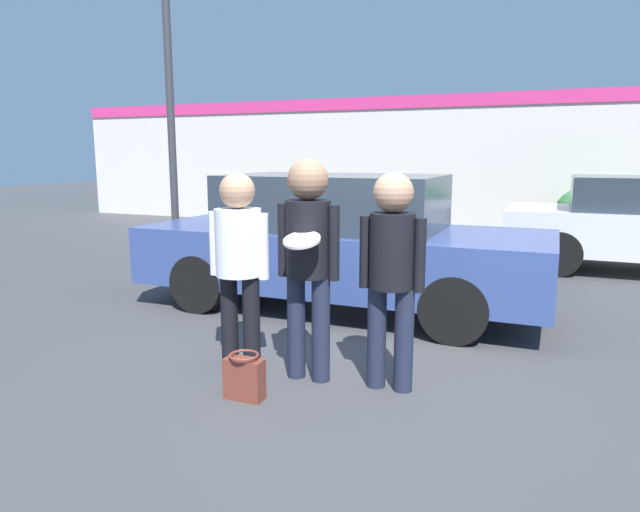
# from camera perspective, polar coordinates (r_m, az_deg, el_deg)

# --- Properties ---
(ground_plane) EXTENTS (56.00, 56.00, 0.00)m
(ground_plane) POSITION_cam_1_polar(r_m,az_deg,el_deg) (4.91, 3.59, -11.82)
(ground_plane) COLOR #3F3F42
(storefront_building) EXTENTS (24.00, 0.22, 3.24)m
(storefront_building) POSITION_cam_1_polar(r_m,az_deg,el_deg) (14.20, 16.84, 8.98)
(storefront_building) COLOR silver
(storefront_building) RESTS_ON ground
(person_left) EXTENTS (0.57, 0.40, 1.68)m
(person_left) POSITION_cam_1_polar(r_m,az_deg,el_deg) (4.91, -8.14, 0.44)
(person_left) COLOR black
(person_left) RESTS_ON ground
(person_middle_with_frisbee) EXTENTS (0.53, 0.58, 1.80)m
(person_middle_with_frisbee) POSITION_cam_1_polar(r_m,az_deg,el_deg) (4.54, -1.20, 0.75)
(person_middle_with_frisbee) COLOR #1E2338
(person_middle_with_frisbee) RESTS_ON ground
(person_right) EXTENTS (0.52, 0.35, 1.70)m
(person_right) POSITION_cam_1_polar(r_m,az_deg,el_deg) (4.39, 7.20, -0.65)
(person_right) COLOR #1E2338
(person_right) RESTS_ON ground
(parked_car_near) EXTENTS (4.77, 1.82, 1.60)m
(parked_car_near) POSITION_cam_1_polar(r_m,az_deg,el_deg) (6.78, 1.94, 1.35)
(parked_car_near) COLOR #334784
(parked_car_near) RESTS_ON ground
(street_lamp) EXTENTS (1.59, 0.35, 6.46)m
(street_lamp) POSITION_cam_1_polar(r_m,az_deg,el_deg) (9.53, -13.73, 22.72)
(street_lamp) COLOR #38383D
(street_lamp) RESTS_ON ground
(shrub) EXTENTS (1.13, 1.13, 1.13)m
(shrub) POSITION_cam_1_polar(r_m,az_deg,el_deg) (13.44, 24.69, 3.79)
(shrub) COLOR #387A3D
(shrub) RESTS_ON ground
(handbag) EXTENTS (0.30, 0.23, 0.36)m
(handbag) POSITION_cam_1_polar(r_m,az_deg,el_deg) (4.44, -7.58, -11.92)
(handbag) COLOR brown
(handbag) RESTS_ON ground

